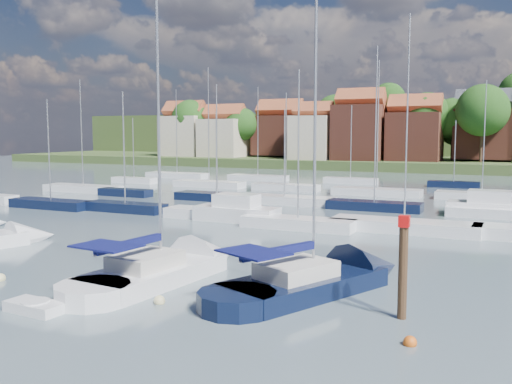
% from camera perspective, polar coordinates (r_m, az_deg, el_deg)
% --- Properties ---
extents(ground, '(260.00, 260.00, 0.00)m').
position_cam_1_polar(ground, '(64.03, 10.49, -0.66)').
color(ground, '#415158').
rests_on(ground, ground).
extents(sailboat_centre, '(4.53, 12.73, 16.89)m').
position_cam_1_polar(sailboat_centre, '(29.81, -8.12, -7.59)').
color(sailboat_centre, silver).
rests_on(sailboat_centre, ground).
extents(sailboat_navy, '(8.15, 12.86, 17.40)m').
position_cam_1_polar(sailboat_navy, '(27.56, 7.33, -8.71)').
color(sailboat_navy, black).
rests_on(sailboat_navy, ground).
extents(tender, '(2.62, 1.35, 0.55)m').
position_cam_1_polar(tender, '(25.44, -21.22, -10.66)').
color(tender, silver).
rests_on(tender, ground).
extents(timber_piling, '(0.40, 0.40, 6.36)m').
position_cam_1_polar(timber_piling, '(23.44, 14.42, -9.67)').
color(timber_piling, '#4C331E').
rests_on(timber_piling, ground).
extents(buoy_c, '(0.50, 0.50, 0.50)m').
position_cam_1_polar(buoy_c, '(31.30, -24.18, -8.07)').
color(buoy_c, beige).
rests_on(buoy_c, ground).
extents(buoy_d, '(0.50, 0.50, 0.50)m').
position_cam_1_polar(buoy_d, '(25.29, -9.64, -10.92)').
color(buoy_d, beige).
rests_on(buoy_d, ground).
extents(buoy_e, '(0.49, 0.49, 0.49)m').
position_cam_1_polar(buoy_e, '(30.09, 3.12, -8.10)').
color(buoy_e, '#D85914').
rests_on(buoy_e, ground).
extents(buoy_f, '(0.47, 0.47, 0.47)m').
position_cam_1_polar(buoy_f, '(21.06, 15.14, -14.57)').
color(buoy_f, '#D85914').
rests_on(buoy_f, ground).
extents(marina_field, '(79.62, 41.41, 15.93)m').
position_cam_1_polar(marina_field, '(58.84, 11.10, -0.83)').
color(marina_field, silver).
rests_on(marina_field, ground).
extents(far_shore_town, '(212.46, 90.00, 22.27)m').
position_cam_1_polar(far_shore_town, '(154.89, 20.00, 4.65)').
color(far_shore_town, '#425229').
rests_on(far_shore_town, ground).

